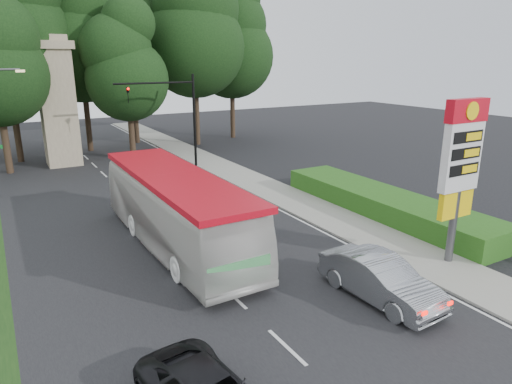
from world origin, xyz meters
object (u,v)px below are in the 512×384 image
traffic_signal_mast (178,108)px  monument (57,101)px  transit_bus (176,211)px  sedan_silver (380,279)px  gas_station_pylon (461,160)px

traffic_signal_mast → monument: size_ratio=0.72×
transit_bus → sedan_silver: 9.34m
traffic_signal_mast → sedan_silver: size_ratio=1.49×
transit_bus → gas_station_pylon: bearing=-39.6°
gas_station_pylon → traffic_signal_mast: traffic_signal_mast is taller
traffic_signal_mast → sedan_silver: 23.09m
gas_station_pylon → monument: size_ratio=0.68×
traffic_signal_mast → monument: 9.76m
traffic_signal_mast → sedan_silver: traffic_signal_mast is taller
monument → traffic_signal_mast: bearing=-38.0°
traffic_signal_mast → transit_bus: traffic_signal_mast is taller
gas_station_pylon → monument: 30.17m
transit_bus → sedan_silver: size_ratio=2.55×
monument → sedan_silver: monument is taller
monument → gas_station_pylon: bearing=-68.2°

